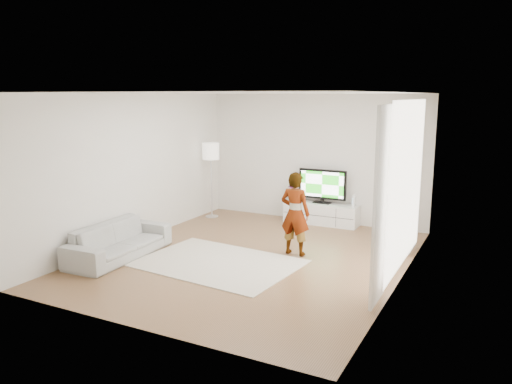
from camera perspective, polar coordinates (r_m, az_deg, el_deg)
The scene contains 17 objects.
floor at distance 8.70m, azimuth -0.46°, elevation -7.51°, with size 6.00×6.00×0.00m, color #8B5D3E.
ceiling at distance 8.26m, azimuth -0.49°, elevation 11.25°, with size 6.00×6.00×0.00m, color white.
wall_left at distance 9.77m, azimuth -13.61°, elevation 2.66°, with size 0.02×6.00×2.80m, color silver.
wall_right at distance 7.56m, azimuth 16.57°, elevation 0.15°, with size 0.02×6.00×2.80m, color silver.
wall_back at distance 11.09m, azimuth 6.74°, elevation 3.85°, with size 5.00×0.02×2.80m, color silver.
wall_front at distance 5.92m, azimuth -14.05°, elevation -2.62°, with size 5.00×0.02×2.80m, color silver.
window at distance 7.84m, azimuth 16.86°, elevation 0.89°, with size 0.01×2.60×2.50m, color white.
curtain_near at distance 6.63m, azimuth 14.08°, elevation -1.64°, with size 0.04×0.70×2.60m, color white.
curtain_far at distance 9.14m, azimuth 17.82°, elevation 1.57°, with size 0.04×0.70×2.60m, color white.
media_console at distance 10.99m, azimuth 7.47°, elevation -2.45°, with size 1.63×0.46×0.46m.
television at distance 10.88m, azimuth 7.60°, elevation 0.81°, with size 1.06×0.21×0.74m.
game_console at distance 10.70m, azimuth 11.10°, elevation -1.03°, with size 0.08×0.18×0.23m.
potted_plant at distance 11.14m, azimuth 4.18°, elevation 0.02°, with size 0.22×0.22×0.39m, color #3F7238.
rug at distance 8.45m, azimuth -4.42°, elevation -8.07°, with size 2.59×1.86×0.01m, color beige.
player at distance 8.69m, azimuth 4.49°, elevation -2.47°, with size 0.53×0.35×1.46m, color #334772.
sofa at distance 8.97m, azimuth -15.37°, elevation -5.38°, with size 2.02×0.79×0.59m, color #A5A5A1.
floor_lamp at distance 11.34m, azimuth -5.18°, elevation 4.29°, with size 0.38×0.38×1.71m.
Camera 1 is at (3.82, -7.32, 2.76)m, focal length 35.00 mm.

